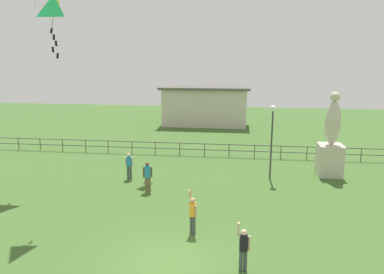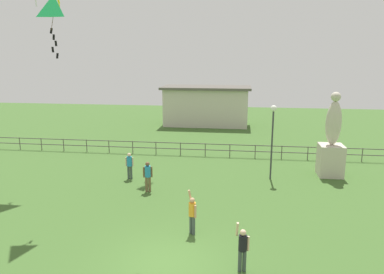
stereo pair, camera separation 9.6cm
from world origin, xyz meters
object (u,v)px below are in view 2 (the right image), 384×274
object	(u,v)px
person_0	(130,164)
person_1	(148,175)
lamppost	(273,126)
person_3	(192,213)
statue_monument	(331,147)
kite_5	(54,11)
person_2	(243,247)

from	to	relation	value
person_0	person_1	world-z (taller)	person_1
lamppost	person_0	size ratio (longest dim) A/B	2.76
person_0	person_3	distance (m)	7.71
statue_monument	person_0	xyz separation A→B (m)	(-11.83, -2.24, -0.87)
person_1	person_3	size ratio (longest dim) A/B	0.90
lamppost	person_1	distance (m)	7.64
person_3	lamppost	bearing A→B (deg)	63.44
statue_monument	kite_5	bearing A→B (deg)	-143.76
lamppost	person_0	world-z (taller)	lamppost
kite_5	lamppost	bearing A→B (deg)	42.39
person_1	kite_5	xyz separation A→B (m)	(-2.01, -4.89, 7.77)
person_0	kite_5	bearing A→B (deg)	-93.66
person_2	kite_5	distance (m)	10.65
lamppost	person_1	xyz separation A→B (m)	(-6.65, -3.02, -2.24)
person_1	person_3	bearing A→B (deg)	-55.87
person_1	kite_5	bearing A→B (deg)	-112.32
person_0	person_3	bearing A→B (deg)	-53.95
statue_monument	person_2	distance (m)	12.12
statue_monument	person_0	bearing A→B (deg)	-169.29
person_0	kite_5	xyz separation A→B (m)	(-0.43, -6.75, 7.81)
person_2	person_0	bearing A→B (deg)	127.18
lamppost	statue_monument	bearing A→B (deg)	16.75
lamppost	kite_5	world-z (taller)	kite_5
lamppost	kite_5	bearing A→B (deg)	-137.61
person_0	person_2	xyz separation A→B (m)	(6.55, -8.63, -0.01)
person_3	person_0	bearing A→B (deg)	126.05
lamppost	person_3	xyz separation A→B (m)	(-3.69, -7.38, -2.26)
person_2	kite_5	xyz separation A→B (m)	(-6.98, 1.88, 7.83)
person_3	person_1	bearing A→B (deg)	124.13
lamppost	person_2	distance (m)	10.19
statue_monument	person_0	world-z (taller)	statue_monument
person_0	person_2	bearing A→B (deg)	-52.82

